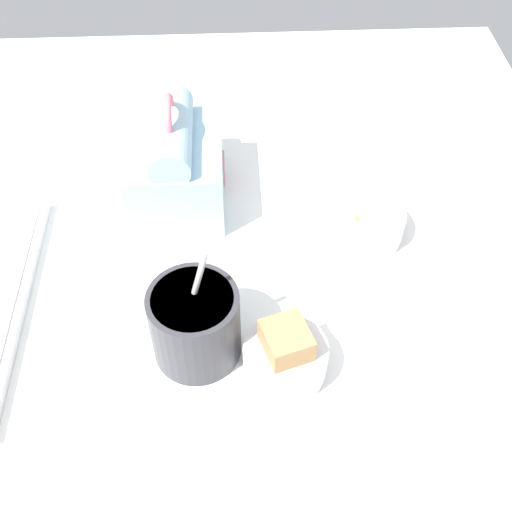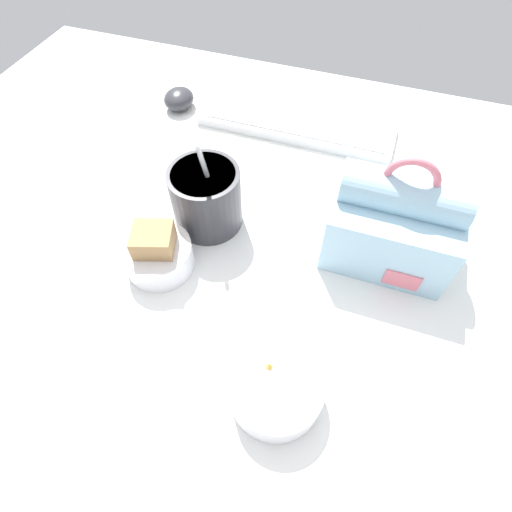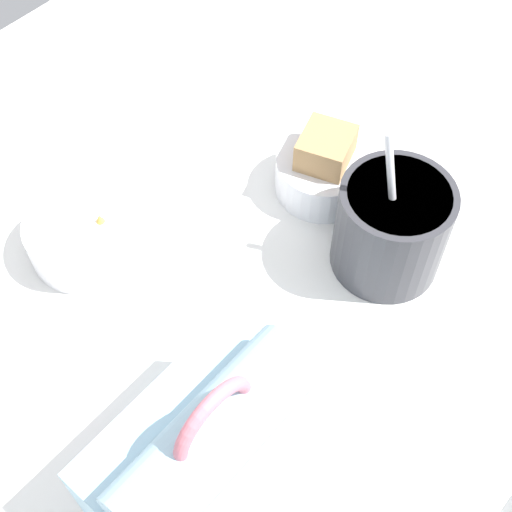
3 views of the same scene
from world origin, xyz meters
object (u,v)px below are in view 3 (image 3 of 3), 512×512
Objects in this scene: lunch_bag at (219,462)px; bento_bowl_snacks at (84,235)px; soup_cup at (391,227)px; bento_bowl_sandwich at (323,169)px.

bento_bowl_snacks is (-9.24, -27.10, -4.16)cm from lunch_bag.
bento_bowl_snacks is (18.85, -23.89, -2.99)cm from soup_cup.
bento_bowl_sandwich is at bearing -108.08° from soup_cup.
lunch_bag is at bearing 23.78° from bento_bowl_sandwich.
bento_bowl_snacks is (22.35, -13.19, -0.52)cm from bento_bowl_sandwich.
soup_cup reaches higher than bento_bowl_snacks.
bento_bowl_sandwich is 0.90× the size of bento_bowl_snacks.
soup_cup is 1.70× the size of bento_bowl_sandwich.
lunch_bag is at bearing 6.53° from soup_cup.
lunch_bag reaches higher than bento_bowl_sandwich.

